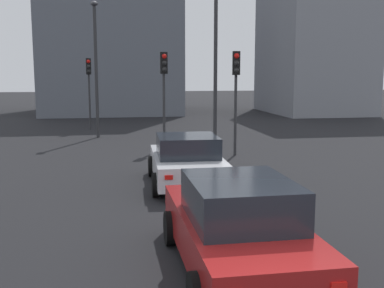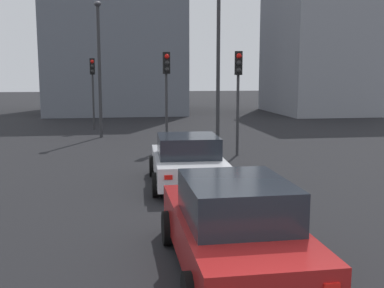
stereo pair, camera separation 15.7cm
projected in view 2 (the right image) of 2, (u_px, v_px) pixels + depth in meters
car_white_lead at (187, 161)px, 13.47m from camera, size 4.11×2.21×1.46m
car_red_second at (233, 228)px, 7.50m from camera, size 4.49×2.01×1.57m
traffic_light_near_left at (238, 81)px, 18.01m from camera, size 0.33×0.30×4.02m
traffic_light_near_right at (93, 79)px, 26.37m from camera, size 0.32×0.29×4.02m
traffic_light_far_left at (167, 80)px, 19.70m from camera, size 0.32×0.30×4.06m
street_lamp_kerbside at (99, 58)px, 23.07m from camera, size 0.56×0.36×6.63m
street_lamp_far at (218, 26)px, 20.00m from camera, size 0.56×0.36×8.97m
building_facade_left at (319, 23)px, 37.30m from camera, size 9.48×6.79×14.21m
building_facade_center at (115, 25)px, 38.72m from camera, size 11.46×10.67×14.17m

